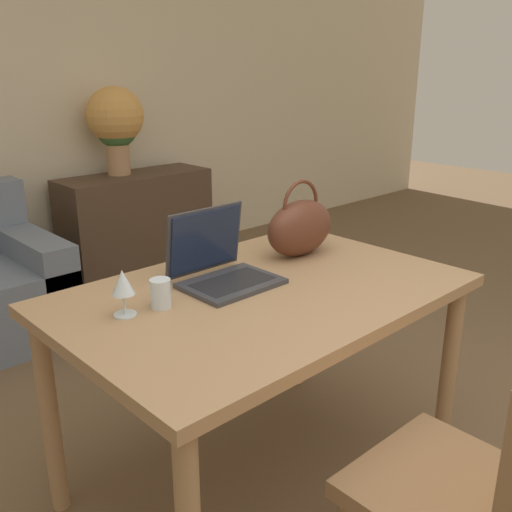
% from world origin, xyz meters
% --- Properties ---
extents(dining_table, '(1.33, 0.88, 0.76)m').
position_xyz_m(dining_table, '(-0.03, 0.72, 0.67)').
color(dining_table, '#A87F56').
rests_on(dining_table, ground_plane).
extents(chair, '(0.45, 0.45, 0.91)m').
position_xyz_m(chair, '(-0.10, -0.11, 0.52)').
color(chair, olive).
rests_on(chair, ground_plane).
extents(sideboard, '(1.10, 0.40, 0.73)m').
position_xyz_m(sideboard, '(0.89, 3.00, 0.36)').
color(sideboard, '#4C3828').
rests_on(sideboard, ground_plane).
extents(laptop, '(0.31, 0.27, 0.24)m').
position_xyz_m(laptop, '(-0.09, 0.87, 0.83)').
color(laptop, '#38383D').
rests_on(laptop, dining_table).
extents(drinking_glass, '(0.06, 0.06, 0.09)m').
position_xyz_m(drinking_glass, '(-0.36, 0.82, 0.81)').
color(drinking_glass, silver).
rests_on(drinking_glass, dining_table).
extents(wine_glass, '(0.07, 0.07, 0.14)m').
position_xyz_m(wine_glass, '(-0.47, 0.84, 0.86)').
color(wine_glass, silver).
rests_on(wine_glass, dining_table).
extents(handbag, '(0.32, 0.15, 0.29)m').
position_xyz_m(handbag, '(0.32, 0.88, 0.87)').
color(handbag, '#592D1E').
rests_on(handbag, dining_table).
extents(flower_vase, '(0.39, 0.39, 0.61)m').
position_xyz_m(flower_vase, '(0.81, 3.06, 1.10)').
color(flower_vase, tan).
rests_on(flower_vase, sideboard).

